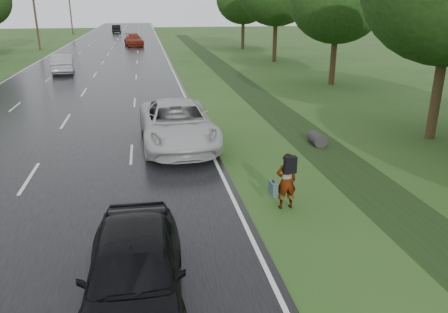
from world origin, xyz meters
name	(u,v)px	position (x,y,z in m)	size (l,w,h in m)	color
road	(106,57)	(0.00, 45.00, 0.02)	(14.00, 180.00, 0.04)	black
edge_stripe_east	(166,56)	(6.75, 45.00, 0.04)	(0.12, 180.00, 0.01)	silver
edge_stripe_west	(44,58)	(-6.75, 45.00, 0.04)	(0.12, 180.00, 0.01)	silver
center_line	(106,57)	(0.00, 45.00, 0.04)	(0.12, 180.00, 0.01)	silver
drainage_ditch	(264,102)	(11.50, 18.71, 0.04)	(2.20, 120.00, 0.56)	black
utility_pole_far	(34,8)	(-9.20, 55.00, 5.20)	(1.60, 0.26, 10.00)	#3A2B18
utility_pole_distant	(70,7)	(-9.20, 85.00, 5.20)	(1.60, 0.26, 10.00)	#3A2B18
pedestrian	(286,180)	(8.18, 4.20, 0.90)	(0.79, 0.69, 1.74)	#A5998C
white_pickup	(178,124)	(5.50, 11.03, 0.96)	(3.05, 6.62, 1.84)	#BBBBBB
dark_sedan	(134,271)	(3.80, 0.31, 0.88)	(1.99, 4.94, 1.68)	black
silver_sedan	(63,64)	(-2.80, 33.36, 0.85)	(1.72, 4.92, 1.62)	gray
far_car_red	(134,40)	(2.93, 58.42, 0.86)	(2.29, 5.62, 1.63)	maroon
far_car_dark	(117,29)	(-1.00, 89.16, 0.83)	(1.67, 4.78, 1.58)	black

